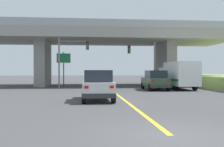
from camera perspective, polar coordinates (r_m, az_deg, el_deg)
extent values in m
plane|color=#424244|center=(35.24, -1.43, -2.64)|extent=(160.00, 160.00, 0.00)
cube|color=gray|center=(35.47, -1.43, 7.81)|extent=(32.89, 10.24, 1.20)
cube|color=gray|center=(35.55, -14.65, 2.08)|extent=(1.29, 6.14, 5.85)
cube|color=gray|center=(36.70, 11.37, 2.04)|extent=(1.29, 6.14, 5.85)
cube|color=#9EA0A5|center=(30.73, -0.75, 10.91)|extent=(32.89, 0.20, 0.90)
cube|color=#9EA0A5|center=(40.52, -1.95, 8.40)|extent=(32.89, 0.20, 0.90)
cube|color=yellow|center=(20.32, 1.66, -4.99)|extent=(0.20, 24.59, 0.01)
cube|color=silver|center=(17.72, -3.16, -3.19)|extent=(1.98, 4.62, 0.90)
cube|color=#1E232D|center=(17.34, -3.12, -0.53)|extent=(1.74, 2.54, 0.76)
cube|color=#2D2D30|center=(15.50, -2.81, -4.88)|extent=(2.02, 0.20, 0.28)
cube|color=red|center=(15.37, -5.56, -2.94)|extent=(0.24, 0.06, 0.16)
cube|color=red|center=(15.44, -0.04, -2.92)|extent=(0.24, 0.06, 0.16)
cylinder|color=black|center=(19.49, -6.00, -4.17)|extent=(0.26, 0.72, 0.72)
cylinder|color=black|center=(19.56, -0.77, -4.16)|extent=(0.26, 0.72, 0.72)
cylinder|color=black|center=(15.99, -6.09, -5.22)|extent=(0.26, 0.72, 0.72)
cylinder|color=black|center=(16.07, 0.29, -5.18)|extent=(0.26, 0.72, 0.72)
cube|color=#2D4C33|center=(27.70, 9.24, -1.84)|extent=(2.04, 4.74, 0.90)
cube|color=#1E232D|center=(27.34, 9.42, -0.13)|extent=(1.77, 2.62, 0.76)
cube|color=#2D2D30|center=(25.49, 10.51, -2.75)|extent=(2.02, 0.23, 0.28)
cube|color=red|center=(25.21, 8.92, -1.58)|extent=(0.24, 0.06, 0.16)
cube|color=red|center=(25.60, 12.15, -1.55)|extent=(0.24, 0.06, 0.16)
cylinder|color=black|center=(29.29, 6.68, -2.59)|extent=(0.27, 0.72, 0.72)
cylinder|color=black|center=(29.70, 10.05, -2.55)|extent=(0.27, 0.72, 0.72)
cylinder|color=black|center=(25.76, 8.30, -3.02)|extent=(0.27, 0.72, 0.72)
cylinder|color=black|center=(26.22, 12.09, -2.97)|extent=(0.27, 0.72, 0.72)
cube|color=silver|center=(31.99, 12.47, -0.47)|extent=(2.20, 2.00, 1.90)
cube|color=white|center=(28.65, 14.67, -0.03)|extent=(2.31, 5.08, 2.46)
cube|color=#197F4C|center=(28.66, 14.67, -1.26)|extent=(2.33, 4.98, 0.24)
cylinder|color=black|center=(31.73, 10.75, -2.19)|extent=(0.30, 0.90, 0.90)
cylinder|color=black|center=(32.35, 14.15, -2.15)|extent=(0.30, 0.90, 0.90)
cylinder|color=black|center=(27.15, 13.61, -2.66)|extent=(0.30, 0.90, 0.90)
cylinder|color=black|center=(27.87, 17.50, -2.59)|extent=(0.30, 0.90, 0.90)
cylinder|color=slate|center=(32.13, 9.20, 2.00)|extent=(0.18, 0.18, 5.56)
cylinder|color=slate|center=(31.91, 6.49, 6.05)|extent=(3.11, 0.12, 0.12)
cube|color=black|center=(31.58, 3.71, 5.24)|extent=(0.32, 0.26, 0.96)
sphere|color=red|center=(31.45, 3.76, 5.80)|extent=(0.16, 0.16, 0.16)
sphere|color=gold|center=(31.43, 3.76, 5.26)|extent=(0.16, 0.16, 0.16)
sphere|color=green|center=(31.41, 3.76, 4.71)|extent=(0.16, 0.16, 0.16)
cylinder|color=slate|center=(30.59, -11.39, 2.42)|extent=(0.18, 0.18, 5.93)
cylinder|color=slate|center=(30.64, -8.37, 6.94)|extent=(3.23, 0.12, 0.12)
cube|color=#232326|center=(30.56, -5.33, 6.06)|extent=(0.32, 0.26, 0.96)
sphere|color=red|center=(30.44, -5.33, 6.64)|extent=(0.16, 0.16, 0.16)
sphere|color=gold|center=(30.41, -5.33, 6.08)|extent=(0.16, 0.16, 0.16)
sphere|color=green|center=(30.38, -5.33, 5.52)|extent=(0.16, 0.16, 0.16)
cylinder|color=#56595E|center=(32.89, -10.43, 0.86)|extent=(0.14, 0.14, 4.29)
cube|color=#197242|center=(32.87, -10.44, 3.30)|extent=(1.63, 0.08, 1.10)
cube|color=white|center=(32.87, -10.44, 3.30)|extent=(1.71, 0.04, 1.18)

